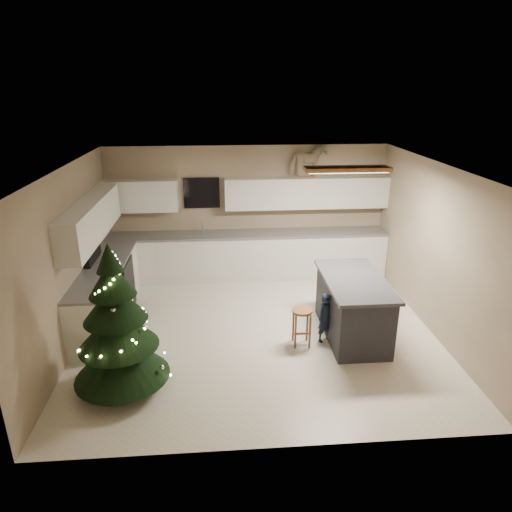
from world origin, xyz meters
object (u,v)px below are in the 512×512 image
object	(u,v)px
island	(353,307)
bar_stool	(302,318)
christmas_tree	(118,332)
rocking_horse	(308,161)
toddler	(326,318)

from	to	relation	value
island	bar_stool	size ratio (longest dim) A/B	2.92
bar_stool	christmas_tree	bearing A→B (deg)	-160.88
rocking_horse	bar_stool	bearing A→B (deg)	150.14
christmas_tree	toddler	xyz separation A→B (m)	(2.85, 0.93, -0.42)
bar_stool	toddler	bearing A→B (deg)	10.90
island	bar_stool	world-z (taller)	island
island	rocking_horse	distance (m)	3.15
christmas_tree	rocking_horse	distance (m)	4.94
bar_stool	christmas_tree	world-z (taller)	christmas_tree
bar_stool	rocking_horse	world-z (taller)	rocking_horse
christmas_tree	rocking_horse	size ratio (longest dim) A/B	2.60
island	bar_stool	distance (m)	0.86
christmas_tree	rocking_horse	xyz separation A→B (m)	(3.01, 3.62, 1.50)
christmas_tree	bar_stool	bearing A→B (deg)	19.12
bar_stool	toddler	world-z (taller)	toddler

